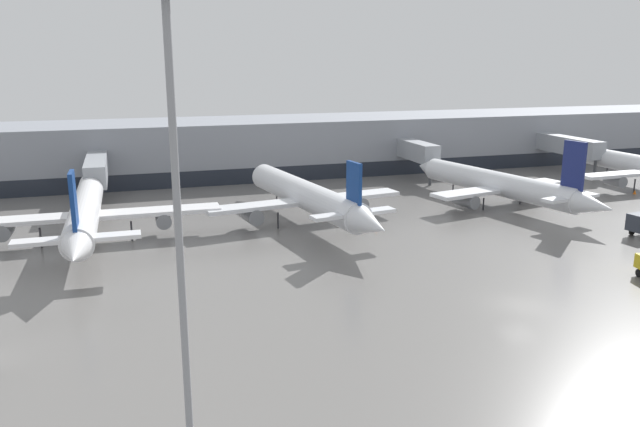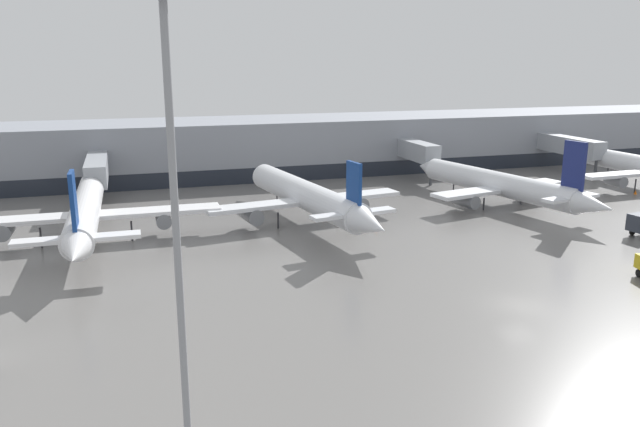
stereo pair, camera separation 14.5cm
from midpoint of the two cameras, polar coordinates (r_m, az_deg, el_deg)
ground_plane at (r=51.19m, az=17.85°, el=-7.98°), size 320.00×320.00×0.00m
terminal_building at (r=105.08m, az=-1.62°, el=6.27°), size 160.00×30.64×9.00m
parked_jet_1 at (r=68.30m, az=-20.59°, el=0.17°), size 27.50×34.81×9.47m
parked_jet_2 at (r=71.60m, az=-1.19°, el=1.59°), size 23.91×34.11×8.80m
parked_jet_4 at (r=83.37m, az=16.26°, el=2.54°), size 20.62×32.73×9.64m
traffic_cone_1 at (r=76.43m, az=0.80°, el=0.23°), size 0.40×0.40×0.80m
traffic_cone_2 at (r=69.46m, az=5.22°, el=-1.33°), size 0.40×0.40×0.59m
traffic_cone_3 at (r=98.45m, az=26.93°, el=1.76°), size 0.43×0.43×0.62m
apron_light_mast_0 at (r=23.48m, az=-13.44°, el=9.12°), size 1.80×1.80×21.66m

